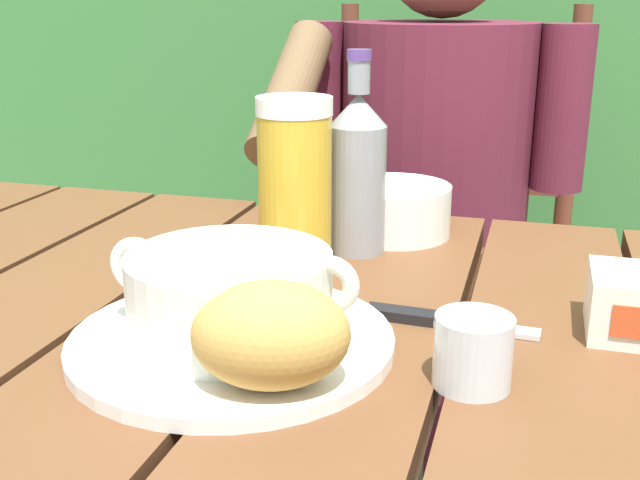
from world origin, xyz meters
TOP-DOWN VIEW (x-y plane):
  - dining_table at (0.00, 0.00)m, footprint 1.48×0.85m
  - chair_near_diner at (-0.03, 0.86)m, footprint 0.49×0.43m
  - person_eating at (-0.03, 0.66)m, footprint 0.48×0.47m
  - serving_plate at (-0.10, -0.04)m, footprint 0.28×0.28m
  - soup_bowl at (-0.10, -0.04)m, footprint 0.22×0.17m
  - bread_roll at (-0.04, -0.11)m, footprint 0.14×0.12m
  - beer_glass at (-0.12, 0.20)m, footprint 0.08×0.08m
  - beer_bottle at (-0.06, 0.24)m, footprint 0.07×0.07m
  - water_glass_small at (0.10, -0.05)m, footprint 0.06×0.06m
  - table_knife at (0.06, 0.06)m, footprint 0.16×0.03m
  - diner_bowl at (-0.03, 0.32)m, footprint 0.14×0.14m

SIDE VIEW (x-z plane):
  - chair_near_diner at x=-0.03m, z-range -0.01..1.00m
  - dining_table at x=0.00m, z-range 0.28..1.01m
  - person_eating at x=-0.03m, z-range 0.11..1.30m
  - table_knife at x=0.06m, z-range 0.73..0.74m
  - serving_plate at x=-0.10m, z-range 0.73..0.74m
  - water_glass_small at x=0.10m, z-range 0.73..0.79m
  - diner_bowl at x=-0.03m, z-range 0.73..0.80m
  - soup_bowl at x=-0.10m, z-range 0.74..0.82m
  - bread_roll at x=-0.04m, z-range 0.74..0.82m
  - beer_glass at x=-0.12m, z-range 0.73..0.92m
  - beer_bottle at x=-0.06m, z-range 0.71..0.94m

